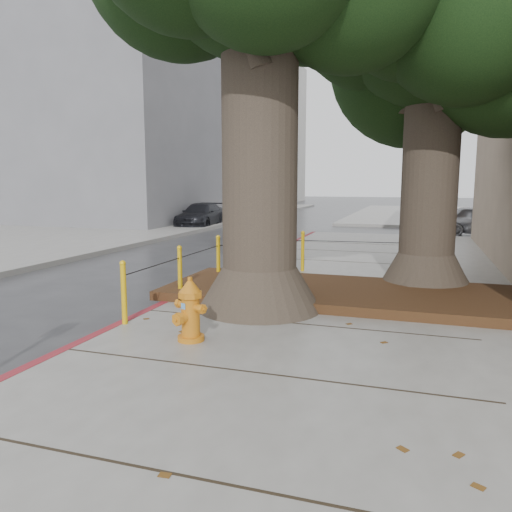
# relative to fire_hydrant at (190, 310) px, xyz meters

# --- Properties ---
(ground) EXTENTS (140.00, 140.00, 0.00)m
(ground) POSITION_rel_fire_hydrant_xyz_m (0.64, -0.79, -0.56)
(ground) COLOR #28282B
(ground) RESTS_ON ground
(sidewalk_far) EXTENTS (16.00, 20.00, 0.15)m
(sidewalk_far) POSITION_rel_fire_hydrant_xyz_m (6.64, 29.21, -0.49)
(sidewalk_far) COLOR slate
(sidewalk_far) RESTS_ON ground
(curb_red) EXTENTS (0.14, 26.00, 0.16)m
(curb_red) POSITION_rel_fire_hydrant_xyz_m (-1.36, 1.71, -0.49)
(curb_red) COLOR maroon
(curb_red) RESTS_ON ground
(planter_bed) EXTENTS (6.40, 2.60, 0.16)m
(planter_bed) POSITION_rel_fire_hydrant_xyz_m (1.54, 3.11, -0.33)
(planter_bed) COLOR black
(planter_bed) RESTS_ON sidewalk_main
(building_far_grey) EXTENTS (12.00, 16.00, 12.00)m
(building_far_grey) POSITION_rel_fire_hydrant_xyz_m (-14.36, 21.21, 5.44)
(building_far_grey) COLOR slate
(building_far_grey) RESTS_ON ground
(building_far_white) EXTENTS (12.00, 18.00, 15.00)m
(building_far_white) POSITION_rel_fire_hydrant_xyz_m (-16.36, 44.21, 6.94)
(building_far_white) COLOR silver
(building_far_white) RESTS_ON ground
(tree_far) EXTENTS (4.50, 3.80, 7.17)m
(tree_far) POSITION_rel_fire_hydrant_xyz_m (3.28, 4.53, 4.46)
(tree_far) COLOR #4C3F33
(tree_far) RESTS_ON sidewalk_main
(bollard_ring) EXTENTS (3.79, 5.39, 0.95)m
(bollard_ring) POSITION_rel_fire_hydrant_xyz_m (-0.22, 3.58, 0.10)
(bollard_ring) COLOR #E5B10C
(bollard_ring) RESTS_ON sidewalk_main
(fire_hydrant) EXTENTS (0.46, 0.46, 0.85)m
(fire_hydrant) POSITION_rel_fire_hydrant_xyz_m (0.00, 0.00, 0.00)
(fire_hydrant) COLOR orange
(fire_hydrant) RESTS_ON sidewalk_main
(car_silver) EXTENTS (3.85, 1.82, 1.27)m
(car_silver) POSITION_rel_fire_hydrant_xyz_m (5.32, 16.64, 0.07)
(car_silver) COLOR #A1A2A6
(car_silver) RESTS_ON ground
(car_dark) EXTENTS (1.95, 4.13, 1.16)m
(car_dark) POSITION_rel_fire_hydrant_xyz_m (-7.48, 16.82, 0.02)
(car_dark) COLOR black
(car_dark) RESTS_ON ground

